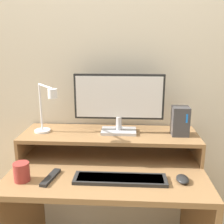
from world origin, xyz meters
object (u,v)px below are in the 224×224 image
(remote_control, at_px, (51,177))
(mug, at_px, (22,172))
(mouse, at_px, (183,179))
(keyboard, at_px, (120,179))
(monitor, at_px, (119,101))
(desk_lamp, at_px, (46,109))
(router_dock, at_px, (180,121))

(remote_control, relative_size, mug, 1.83)
(mouse, xyz_separation_m, mug, (-0.81, -0.04, 0.03))
(keyboard, bearing_deg, remote_control, -179.58)
(monitor, xyz_separation_m, desk_lamp, (-0.42, -0.08, -0.04))
(monitor, xyz_separation_m, mouse, (0.33, -0.32, -0.33))
(mug, bearing_deg, keyboard, 3.21)
(monitor, relative_size, mug, 5.52)
(keyboard, xyz_separation_m, mouse, (0.31, 0.01, 0.00))
(desk_lamp, xyz_separation_m, mouse, (0.75, -0.23, -0.29))
(monitor, xyz_separation_m, router_dock, (0.36, -0.02, -0.11))
(monitor, xyz_separation_m, remote_control, (-0.34, -0.33, -0.33))
(monitor, bearing_deg, desk_lamp, -168.82)
(mouse, relative_size, mug, 0.96)
(mouse, xyz_separation_m, remote_control, (-0.67, -0.01, -0.01))
(mug, bearing_deg, remote_control, 10.29)
(keyboard, relative_size, mouse, 5.10)
(mouse, bearing_deg, router_dock, 84.28)
(desk_lamp, bearing_deg, monitor, 11.18)
(keyboard, bearing_deg, mug, -176.79)
(mouse, bearing_deg, monitor, 136.40)
(monitor, bearing_deg, keyboard, -86.63)
(keyboard, bearing_deg, desk_lamp, 150.67)
(desk_lamp, xyz_separation_m, keyboard, (0.44, -0.24, -0.29))
(remote_control, bearing_deg, router_dock, 23.74)
(monitor, height_order, router_dock, monitor)
(router_dock, height_order, mug, router_dock)
(router_dock, bearing_deg, keyboard, -138.35)
(desk_lamp, height_order, mug, desk_lamp)
(keyboard, distance_m, mug, 0.50)
(monitor, height_order, keyboard, monitor)
(keyboard, bearing_deg, mouse, 1.85)
(keyboard, distance_m, remote_control, 0.36)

